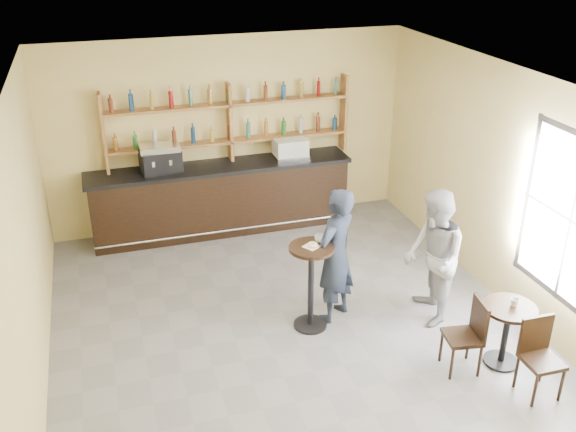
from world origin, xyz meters
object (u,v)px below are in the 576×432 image
object	(u,v)px
chair_west	(463,336)
patron_second	(433,258)
bar_counter	(221,198)
pedestal_table	(311,287)
espresso_machine	(160,158)
cafe_table	(505,335)
pastry_case	(290,148)
chair_south	(542,360)
man_main	(335,256)

from	to	relation	value
chair_west	patron_second	bearing A→B (deg)	-179.56
bar_counter	pedestal_table	xyz separation A→B (m)	(0.50, -3.13, -0.00)
bar_counter	espresso_machine	size ratio (longest dim) A/B	7.03
espresso_machine	cafe_table	xyz separation A→B (m)	(3.40, -4.53, -1.00)
chair_west	pedestal_table	bearing A→B (deg)	-125.12
pastry_case	chair_south	xyz separation A→B (m)	(1.29, -5.13, -0.88)
pedestal_table	man_main	bearing A→B (deg)	18.40
espresso_machine	chair_south	bearing A→B (deg)	-63.50
pastry_case	chair_south	world-z (taller)	pastry_case
bar_counter	pastry_case	bearing A→B (deg)	0.00
patron_second	cafe_table	bearing A→B (deg)	32.07
chair_west	bar_counter	bearing A→B (deg)	-148.12
pastry_case	patron_second	size ratio (longest dim) A/B	0.31
espresso_machine	chair_west	distance (m)	5.39
bar_counter	espresso_machine	xyz separation A→B (m)	(-0.95, 0.00, 0.81)
espresso_machine	patron_second	world-z (taller)	patron_second
chair_south	man_main	bearing A→B (deg)	128.41
espresso_machine	chair_west	size ratio (longest dim) A/B	0.67
bar_counter	chair_west	size ratio (longest dim) A/B	4.72
chair_south	pastry_case	bearing A→B (deg)	105.10
pastry_case	chair_south	bearing A→B (deg)	-77.82
pedestal_table	chair_south	xyz separation A→B (m)	(2.00, -2.00, -0.13)
pastry_case	man_main	world-z (taller)	man_main
pastry_case	man_main	size ratio (longest dim) A/B	0.30
bar_counter	chair_west	xyz separation A→B (m)	(1.90, -4.48, -0.13)
bar_counter	chair_south	bearing A→B (deg)	-64.02
cafe_table	espresso_machine	bearing A→B (deg)	126.86
cafe_table	chair_west	bearing A→B (deg)	174.81
cafe_table	chair_south	distance (m)	0.61
pastry_case	pedestal_table	size ratio (longest dim) A/B	0.47
espresso_machine	pedestal_table	world-z (taller)	espresso_machine
pedestal_table	pastry_case	bearing A→B (deg)	77.35
man_main	patron_second	distance (m)	1.25
bar_counter	espresso_machine	bearing A→B (deg)	180.00
pastry_case	cafe_table	distance (m)	4.79
cafe_table	patron_second	world-z (taller)	patron_second
pedestal_table	chair_west	bearing A→B (deg)	-44.01
man_main	chair_south	world-z (taller)	man_main
man_main	cafe_table	world-z (taller)	man_main
pedestal_table	chair_west	size ratio (longest dim) A/B	1.28
pastry_case	cafe_table	xyz separation A→B (m)	(1.24, -4.53, -0.95)
bar_counter	man_main	world-z (taller)	man_main
man_main	pastry_case	bearing A→B (deg)	-131.49
cafe_table	chair_south	bearing A→B (deg)	-85.24
chair_south	cafe_table	bearing A→B (deg)	95.71
chair_south	espresso_machine	bearing A→B (deg)	124.84
pedestal_table	cafe_table	xyz separation A→B (m)	(1.95, -1.40, -0.19)
pastry_case	pedestal_table	xyz separation A→B (m)	(-0.70, -3.13, -0.76)
espresso_machine	pastry_case	world-z (taller)	espresso_machine
espresso_machine	cafe_table	distance (m)	5.75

